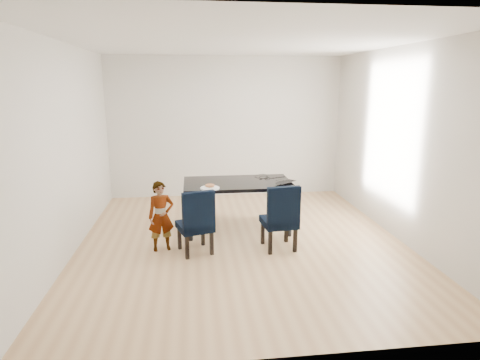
{
  "coord_description": "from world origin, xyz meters",
  "views": [
    {
      "loc": [
        -0.66,
        -5.28,
        2.18
      ],
      "look_at": [
        0.0,
        0.2,
        0.85
      ],
      "focal_mm": 30.0,
      "sensor_mm": 36.0,
      "label": 1
    }
  ],
  "objects": [
    {
      "name": "wall_back",
      "position": [
        0.0,
        2.5,
        1.35
      ],
      "size": [
        4.5,
        0.01,
        2.7
      ],
      "primitive_type": "cube",
      "color": "silver",
      "rests_on": "ground"
    },
    {
      "name": "cable_tangle",
      "position": [
        0.44,
        0.67,
        0.75
      ],
      "size": [
        0.2,
        0.2,
        0.01
      ],
      "primitive_type": "torus",
      "rotation": [
        0.0,
        0.0,
        -0.23
      ],
      "color": "black",
      "rests_on": "dining_table"
    },
    {
      "name": "wall_right",
      "position": [
        2.25,
        0.0,
        1.35
      ],
      "size": [
        0.01,
        5.0,
        2.7
      ],
      "primitive_type": "cube",
      "color": "silver",
      "rests_on": "ground"
    },
    {
      "name": "laptop",
      "position": [
        0.66,
        0.36,
        0.76
      ],
      "size": [
        0.41,
        0.39,
        0.03
      ],
      "primitive_type": "imported",
      "rotation": [
        0.0,
        0.0,
        3.8
      ],
      "color": "black",
      "rests_on": "dining_table"
    },
    {
      "name": "wall_front",
      "position": [
        0.0,
        -2.5,
        1.35
      ],
      "size": [
        4.5,
        0.01,
        2.7
      ],
      "primitive_type": "cube",
      "color": "white",
      "rests_on": "ground"
    },
    {
      "name": "dining_table",
      "position": [
        0.0,
        0.5,
        0.38
      ],
      "size": [
        1.6,
        0.9,
        0.75
      ],
      "primitive_type": "cube",
      "color": "black",
      "rests_on": "floor"
    },
    {
      "name": "sandwich",
      "position": [
        -0.43,
        0.16,
        0.79
      ],
      "size": [
        0.15,
        0.09,
        0.06
      ],
      "primitive_type": "ellipsoid",
      "rotation": [
        0.0,
        0.0,
        0.16
      ],
      "color": "#AD683D",
      "rests_on": "plate"
    },
    {
      "name": "chair_right",
      "position": [
        0.47,
        -0.28,
        0.45
      ],
      "size": [
        0.48,
        0.49,
        0.9
      ],
      "primitive_type": "cube",
      "rotation": [
        0.0,
        0.0,
        0.1
      ],
      "color": "black",
      "rests_on": "floor"
    },
    {
      "name": "ceiling",
      "position": [
        0.0,
        0.0,
        2.71
      ],
      "size": [
        4.5,
        5.0,
        0.01
      ],
      "primitive_type": "cube",
      "color": "white",
      "rests_on": "wall_back"
    },
    {
      "name": "wall_left",
      "position": [
        -2.25,
        0.0,
        1.35
      ],
      "size": [
        0.01,
        5.0,
        2.7
      ],
      "primitive_type": "cube",
      "color": "silver",
      "rests_on": "ground"
    },
    {
      "name": "chair_left",
      "position": [
        -0.65,
        -0.28,
        0.44
      ],
      "size": [
        0.53,
        0.54,
        0.87
      ],
      "primitive_type": "cube",
      "rotation": [
        0.0,
        0.0,
        0.3
      ],
      "color": "black",
      "rests_on": "floor"
    },
    {
      "name": "floor",
      "position": [
        0.0,
        0.0,
        -0.01
      ],
      "size": [
        4.5,
        5.0,
        0.01
      ],
      "primitive_type": "cube",
      "color": "tan",
      "rests_on": "ground"
    },
    {
      "name": "child",
      "position": [
        -1.1,
        -0.15,
        0.47
      ],
      "size": [
        0.38,
        0.3,
        0.94
      ],
      "primitive_type": "imported",
      "rotation": [
        0.0,
        0.0,
        0.22
      ],
      "color": "#E25313",
      "rests_on": "floor"
    },
    {
      "name": "plate",
      "position": [
        -0.43,
        0.15,
        0.76
      ],
      "size": [
        0.28,
        0.28,
        0.02
      ],
      "primitive_type": "cylinder",
      "rotation": [
        0.0,
        0.0,
        -0.03
      ],
      "color": "white",
      "rests_on": "dining_table"
    }
  ]
}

